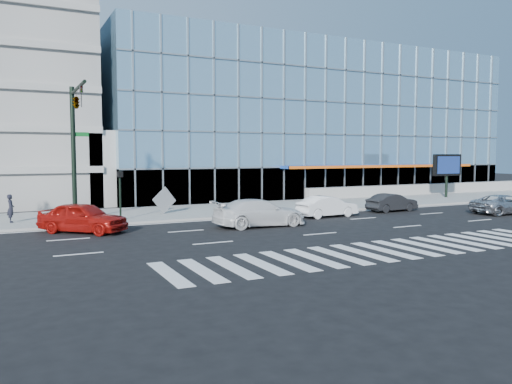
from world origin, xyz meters
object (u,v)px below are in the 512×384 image
at_px(red_sedan, 83,217).
at_px(pedestrian, 11,208).
at_px(white_sedan, 327,206).
at_px(tilted_panel, 164,200).
at_px(dark_sedan, 392,203).
at_px(ped_signal_post, 120,188).
at_px(white_suv, 259,213).
at_px(traffic_signal, 76,119).
at_px(silver_suv, 505,204).
at_px(marquee_sign, 447,166).

bearing_deg(red_sedan, pedestrian, 77.63).
relative_size(white_sedan, tilted_panel, 3.24).
xyz_separation_m(dark_sedan, pedestrian, (-24.85, 4.56, 0.33)).
bearing_deg(ped_signal_post, tilted_panel, 32.05).
height_order(white_suv, red_sedan, red_sedan).
xyz_separation_m(traffic_signal, dark_sedan, (21.35, -2.35, -5.51)).
relative_size(silver_suv, white_sedan, 1.14).
bearing_deg(marquee_sign, traffic_signal, -174.08).
distance_m(traffic_signal, pedestrian, 6.63).
height_order(white_suv, white_sedan, white_suv).
distance_m(ped_signal_post, white_suv, 8.67).
distance_m(traffic_signal, red_sedan, 5.97).
relative_size(marquee_sign, silver_suv, 0.83).
bearing_deg(ped_signal_post, red_sedan, -130.36).
bearing_deg(silver_suv, traffic_signal, 80.40).
bearing_deg(marquee_sign, tilted_panel, -177.94).
xyz_separation_m(white_suv, red_sedan, (-9.43, 2.11, 0.02)).
xyz_separation_m(traffic_signal, pedestrian, (-3.49, 2.21, -5.18)).
height_order(red_sedan, tilted_panel, tilted_panel).
bearing_deg(white_sedan, white_suv, 103.98).
distance_m(ped_signal_post, pedestrian, 6.37).
distance_m(marquee_sign, white_suv, 25.12).
distance_m(silver_suv, dark_sedan, 7.59).
bearing_deg(silver_suv, ped_signal_post, 78.23).
xyz_separation_m(marquee_sign, tilted_panel, (-27.19, -0.98, -2.00)).
xyz_separation_m(white_suv, dark_sedan, (12.00, 2.41, -0.14)).
xyz_separation_m(white_sedan, dark_sedan, (6.00, 0.52, -0.04)).
bearing_deg(red_sedan, dark_sedan, -46.71).
bearing_deg(silver_suv, dark_sedan, 56.97).
xyz_separation_m(red_sedan, pedestrian, (-3.42, 4.86, 0.17)).
relative_size(traffic_signal, white_suv, 1.47).
xyz_separation_m(marquee_sign, white_sedan, (-17.64, -6.29, -2.37)).
distance_m(marquee_sign, pedestrian, 36.57).
height_order(marquee_sign, white_sedan, marquee_sign).
bearing_deg(white_suv, traffic_signal, 64.57).
bearing_deg(pedestrian, dark_sedan, -105.67).
height_order(marquee_sign, red_sedan, marquee_sign).
relative_size(red_sedan, pedestrian, 2.87).
height_order(traffic_signal, pedestrian, traffic_signal).
distance_m(dark_sedan, red_sedan, 21.43).
relative_size(silver_suv, pedestrian, 2.91).
distance_m(traffic_signal, white_suv, 11.79).
xyz_separation_m(traffic_signal, silver_suv, (27.35, -7.00, -5.49)).
bearing_deg(pedestrian, marquee_sign, -93.37).
relative_size(marquee_sign, white_sedan, 0.95).
distance_m(white_sedan, tilted_panel, 10.93).
distance_m(marquee_sign, red_sedan, 33.70).
xyz_separation_m(ped_signal_post, white_sedan, (12.86, -3.24, -1.45)).
distance_m(silver_suv, white_suv, 18.14).
height_order(white_sedan, pedestrian, pedestrian).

